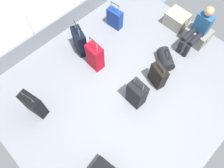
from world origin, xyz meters
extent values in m
cube|color=gray|center=(0.00, 0.00, -0.03)|extent=(4.40, 5.20, 0.06)
cube|color=gray|center=(-2.17, 0.00, 0.23)|extent=(0.06, 5.20, 0.45)
cylinder|color=silver|center=(-2.17, -0.69, 0.50)|extent=(0.04, 0.04, 1.00)
cylinder|color=silver|center=(-2.17, 0.69, 0.50)|extent=(0.04, 0.04, 1.00)
cube|color=white|center=(-3.60, 0.00, -0.34)|extent=(2.40, 7.28, 0.01)
cube|color=#9E9989|center=(-0.30, 2.19, 0.18)|extent=(0.51, 0.44, 0.36)
torus|color=tan|center=(-0.57, 2.19, 0.25)|extent=(0.02, 0.12, 0.12)
torus|color=tan|center=(-0.03, 2.19, 0.25)|extent=(0.02, 0.12, 0.12)
cube|color=gray|center=(0.36, 2.13, 0.19)|extent=(0.54, 0.44, 0.38)
torus|color=tan|center=(0.08, 2.13, 0.27)|extent=(0.02, 0.12, 0.12)
torus|color=tan|center=(0.64, 2.13, 0.27)|extent=(0.02, 0.12, 0.12)
cube|color=#26598C|center=(0.36, 2.08, 0.62)|extent=(0.34, 0.20, 0.48)
sphere|color=tan|center=(0.36, 2.08, 0.98)|extent=(0.20, 0.20, 0.20)
cylinder|color=black|center=(0.45, 1.78, 0.42)|extent=(0.12, 0.40, 0.12)
cylinder|color=black|center=(0.45, 1.58, 0.19)|extent=(0.11, 0.11, 0.38)
cylinder|color=black|center=(0.27, 1.78, 0.42)|extent=(0.12, 0.40, 0.12)
cylinder|color=black|center=(0.27, 1.58, 0.19)|extent=(0.11, 0.11, 0.38)
cube|color=navy|center=(-1.37, 1.06, 0.25)|extent=(0.41, 0.22, 0.50)
cylinder|color=#A5A8AD|center=(-1.48, 1.05, 0.60)|extent=(0.02, 0.02, 0.20)
cylinder|color=#A5A8AD|center=(-1.25, 1.07, 0.60)|extent=(0.02, 0.02, 0.20)
cylinder|color=#2D2D2D|center=(-1.37, 1.06, 0.70)|extent=(0.26, 0.04, 0.02)
cube|color=white|center=(-1.37, 1.16, 0.32)|extent=(0.05, 0.01, 0.08)
cube|color=#B70C1E|center=(-0.82, -0.09, 0.33)|extent=(0.36, 0.25, 0.67)
cylinder|color=#A5A8AD|center=(-0.93, -0.08, 0.78)|extent=(0.02, 0.02, 0.22)
cylinder|color=#A5A8AD|center=(-0.72, -0.09, 0.78)|extent=(0.02, 0.02, 0.22)
cylinder|color=#2D2D2D|center=(-0.82, -0.09, 0.89)|extent=(0.23, 0.03, 0.02)
cube|color=white|center=(-0.82, 0.03, 0.39)|extent=(0.05, 0.01, 0.08)
cube|color=black|center=(0.43, 0.55, 0.28)|extent=(0.42, 0.28, 0.55)
cylinder|color=#A5A8AD|center=(0.32, 0.58, 0.59)|extent=(0.02, 0.02, 0.08)
cylinder|color=#A5A8AD|center=(0.54, 0.52, 0.59)|extent=(0.02, 0.02, 0.08)
cylinder|color=#2D2D2D|center=(0.43, 0.55, 0.63)|extent=(0.25, 0.09, 0.02)
cube|color=silver|center=(0.46, 0.65, 0.38)|extent=(0.05, 0.02, 0.08)
cube|color=black|center=(0.41, -0.10, 0.33)|extent=(0.37, 0.27, 0.65)
cylinder|color=#A5A8AD|center=(0.31, -0.10, 0.76)|extent=(0.02, 0.02, 0.21)
cylinder|color=#A5A8AD|center=(0.52, -0.11, 0.76)|extent=(0.02, 0.02, 0.21)
cylinder|color=#2D2D2D|center=(0.41, -0.10, 0.86)|extent=(0.24, 0.03, 0.02)
cube|color=silver|center=(0.42, 0.03, 0.54)|extent=(0.05, 0.01, 0.08)
cube|color=black|center=(-0.85, -1.69, 0.31)|extent=(0.47, 0.29, 0.62)
cylinder|color=#A5A8AD|center=(-0.97, -1.72, 0.68)|extent=(0.02, 0.02, 0.12)
cylinder|color=#A5A8AD|center=(-0.72, -1.67, 0.68)|extent=(0.02, 0.02, 0.12)
cylinder|color=#2D2D2D|center=(-0.85, -1.69, 0.74)|extent=(0.28, 0.08, 0.02)
cube|color=silver|center=(-0.87, -1.59, 0.35)|extent=(0.05, 0.02, 0.08)
cube|color=black|center=(-1.38, -0.05, 0.32)|extent=(0.47, 0.33, 0.64)
cylinder|color=#A5A8AD|center=(-1.50, -0.01, 0.75)|extent=(0.02, 0.02, 0.22)
cylinder|color=#A5A8AD|center=(-1.26, -0.09, 0.75)|extent=(0.02, 0.02, 0.22)
cylinder|color=#2D2D2D|center=(-1.38, -0.05, 0.86)|extent=(0.27, 0.11, 0.02)
cube|color=silver|center=(-1.35, 0.05, 0.54)|extent=(0.05, 0.02, 0.08)
cube|color=silver|center=(0.97, -1.38, 0.17)|extent=(0.05, 0.01, 0.08)
cylinder|color=black|center=(0.25, 1.08, 0.15)|extent=(0.58, 0.53, 0.29)
torus|color=black|center=(0.25, 1.08, 0.30)|extent=(0.21, 0.15, 0.25)
cylinder|color=white|center=(-1.78, 0.28, 0.05)|extent=(0.08, 0.08, 0.10)
camera|label=1|loc=(1.31, -1.68, 4.17)|focal=34.01mm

